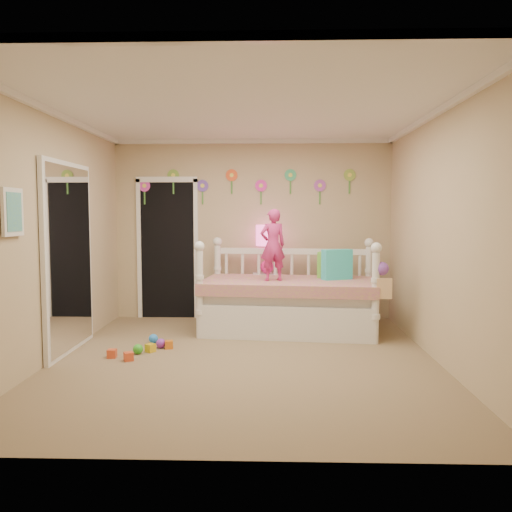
{
  "coord_description": "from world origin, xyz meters",
  "views": [
    {
      "loc": [
        0.28,
        -5.39,
        1.54
      ],
      "look_at": [
        0.1,
        0.6,
        1.05
      ],
      "focal_mm": 36.75,
      "sensor_mm": 36.0,
      "label": 1
    }
  ],
  "objects_px": {
    "daybed": "(289,285)",
    "table_lamp": "(267,241)",
    "nightstand": "(267,297)",
    "child": "(273,245)"
  },
  "relations": [
    {
      "from": "daybed",
      "to": "nightstand",
      "type": "bearing_deg",
      "value": 119.24
    },
    {
      "from": "daybed",
      "to": "table_lamp",
      "type": "height_order",
      "value": "table_lamp"
    },
    {
      "from": "child",
      "to": "nightstand",
      "type": "bearing_deg",
      "value": -102.1
    },
    {
      "from": "daybed",
      "to": "nightstand",
      "type": "height_order",
      "value": "daybed"
    },
    {
      "from": "nightstand",
      "to": "table_lamp",
      "type": "relative_size",
      "value": 0.98
    },
    {
      "from": "daybed",
      "to": "child",
      "type": "height_order",
      "value": "child"
    },
    {
      "from": "table_lamp",
      "to": "daybed",
      "type": "bearing_deg",
      "value": -66.86
    },
    {
      "from": "daybed",
      "to": "nightstand",
      "type": "distance_m",
      "value": 0.79
    },
    {
      "from": "table_lamp",
      "to": "nightstand",
      "type": "bearing_deg",
      "value": 0.0
    },
    {
      "from": "nightstand",
      "to": "table_lamp",
      "type": "distance_m",
      "value": 0.8
    }
  ]
}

